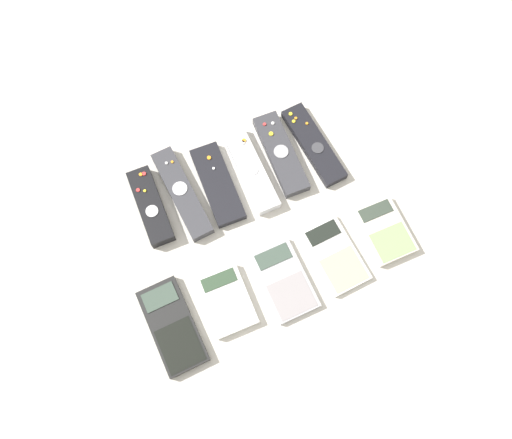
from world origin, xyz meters
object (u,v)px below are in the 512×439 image
object	(u,v)px
remote_0	(151,206)
remote_3	(251,170)
calculator_2	(283,281)
remote_5	(314,144)
calculator_4	(385,231)
remote_1	(182,193)
remote_4	(281,154)
calculator_0	(172,326)
calculator_1	(227,301)
calculator_3	(335,255)
remote_2	(218,184)

from	to	relation	value
remote_0	remote_3	xyz separation A→B (m)	(0.20, -0.01, -0.00)
calculator_2	remote_5	bearing A→B (deg)	52.25
calculator_2	calculator_4	size ratio (longest dim) A/B	1.17
remote_1	remote_4	size ratio (longest dim) A/B	1.09
calculator_2	calculator_0	bearing A→B (deg)	178.02
calculator_1	calculator_3	size ratio (longest dim) A/B	0.83
remote_5	calculator_1	xyz separation A→B (m)	(-0.28, -0.21, -0.00)
remote_1	calculator_4	xyz separation A→B (m)	(0.31, -0.22, -0.00)
remote_0	calculator_4	distance (m)	0.44
remote_5	calculator_2	xyz separation A→B (m)	(-0.17, -0.22, -0.00)
calculator_2	calculator_4	bearing A→B (deg)	1.84
calculator_2	calculator_4	xyz separation A→B (m)	(0.21, 0.01, 0.00)
remote_1	calculator_1	distance (m)	0.22
remote_1	calculator_3	xyz separation A→B (m)	(0.21, -0.23, -0.00)
calculator_4	calculator_3	bearing A→B (deg)	-176.99
remote_2	calculator_0	xyz separation A→B (m)	(-0.17, -0.21, -0.00)
calculator_3	calculator_1	bearing A→B (deg)	176.40
remote_2	calculator_3	distance (m)	0.26
remote_5	calculator_4	world-z (taller)	remote_5
remote_1	calculator_3	world-z (taller)	remote_1
remote_1	calculator_1	size ratio (longest dim) A/B	1.69
remote_5	calculator_4	xyz separation A→B (m)	(0.04, -0.21, -0.00)
remote_0	calculator_4	bearing A→B (deg)	-28.42
remote_3	calculator_0	bearing A→B (deg)	-138.43
remote_3	remote_1	bearing A→B (deg)	176.33
remote_1	calculator_2	xyz separation A→B (m)	(0.10, -0.23, -0.00)
remote_1	calculator_0	xyz separation A→B (m)	(-0.11, -0.22, -0.00)
remote_3	remote_4	distance (m)	0.07
remote_2	remote_4	distance (m)	0.14
remote_4	calculator_1	bearing A→B (deg)	-130.55
remote_5	calculator_1	bearing A→B (deg)	-145.97
remote_4	calculator_4	distance (m)	0.25
remote_2	remote_3	bearing A→B (deg)	2.56
remote_5	remote_1	bearing A→B (deg)	174.41
remote_0	calculator_1	world-z (taller)	remote_0
remote_5	calculator_3	world-z (taller)	remote_5
remote_5	remote_2	bearing A→B (deg)	176.48
remote_4	calculator_1	xyz separation A→B (m)	(-0.21, -0.22, -0.00)
remote_0	remote_5	xyz separation A→B (m)	(0.34, -0.01, -0.00)
remote_2	remote_4	bearing A→B (deg)	6.11
remote_2	calculator_3	xyz separation A→B (m)	(0.14, -0.22, -0.00)
calculator_4	remote_4	bearing A→B (deg)	117.25
remote_1	remote_5	distance (m)	0.27
calculator_3	calculator_4	xyz separation A→B (m)	(0.10, 0.00, 0.00)
remote_1	remote_3	bearing A→B (deg)	-7.55
remote_0	calculator_0	size ratio (longest dim) A/B	0.96
remote_1	calculator_0	bearing A→B (deg)	-118.78
remote_3	calculator_4	world-z (taller)	remote_3
remote_0	calculator_3	bearing A→B (deg)	-37.52
calculator_1	remote_5	bearing A→B (deg)	39.45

